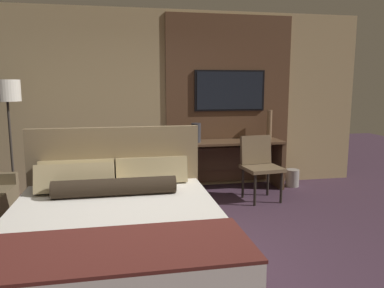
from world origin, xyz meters
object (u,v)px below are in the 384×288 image
desk (233,157)px  vase_short (196,133)px  vase_tall (269,125)px  desk_chair (259,161)px  tv (230,91)px  floor_lamp (8,101)px  waste_bin (292,178)px  bed (115,237)px

desk → vase_short: (-0.61, -0.06, 0.41)m
desk → vase_tall: vase_tall is taller
desk → vase_short: vase_short is taller
desk → desk_chair: size_ratio=1.70×
tv → floor_lamp: 3.24m
desk → tv: (-0.00, 0.21, 1.04)m
desk_chair → vase_tall: vase_tall is taller
floor_lamp → waste_bin: (4.19, 0.29, -1.30)m
tv → floor_lamp: size_ratio=0.67×
bed → waste_bin: 3.73m
floor_lamp → desk_chair: bearing=-4.0°
floor_lamp → tv: bearing=10.4°
desk → tv: tv is taller
tv → waste_bin: 1.76m
floor_lamp → vase_short: size_ratio=5.81×
tv → vase_short: 0.92m
floor_lamp → waste_bin: floor_lamp is taller
waste_bin → vase_tall: bearing=156.0°
waste_bin → desk_chair: bearing=-146.3°
desk_chair → floor_lamp: 3.52m
bed → waste_bin: (2.82, 2.42, -0.21)m
floor_lamp → vase_short: floor_lamp is taller
bed → vase_short: bed is taller
vase_short → waste_bin: (1.61, -0.03, -0.78)m
tv → vase_tall: size_ratio=2.47×
desk → floor_lamp: size_ratio=0.91×
waste_bin → floor_lamp: bearing=-176.1°
tv → waste_bin: size_ratio=4.14×
bed → desk: bed is taller
desk → vase_tall: (0.64, 0.08, 0.50)m
desk → waste_bin: size_ratio=5.58×
tv → floor_lamp: bearing=-169.6°
vase_short → vase_tall: bearing=6.2°
desk_chair → vase_tall: (0.42, 0.69, 0.46)m
bed → vase_tall: (2.46, 2.59, 0.66)m
desk → tv: size_ratio=1.35×
desk → vase_short: size_ratio=5.27×
desk → tv: 1.07m
desk_chair → waste_bin: desk_chair is taller
bed → tv: bearing=56.2°
floor_lamp → vase_tall: floor_lamp is taller
desk_chair → bed: bearing=-143.3°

